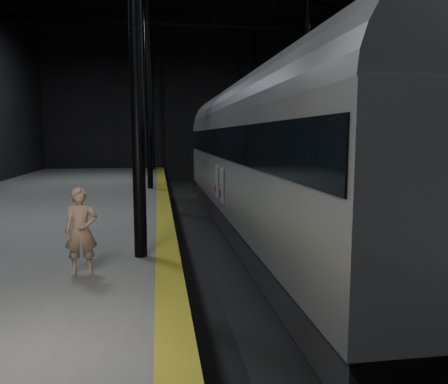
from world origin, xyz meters
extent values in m
plane|color=black|center=(0.00, 0.00, 0.00)|extent=(44.00, 44.00, 0.00)
cube|color=#565653|center=(-7.50, 0.00, 0.50)|extent=(9.00, 43.80, 1.00)
cube|color=olive|center=(-3.25, 0.00, 1.00)|extent=(0.50, 43.80, 0.01)
cube|color=#3F3328|center=(-0.72, 0.00, 0.17)|extent=(0.08, 43.00, 0.14)
cube|color=#3F3328|center=(0.72, 0.00, 0.17)|extent=(0.08, 43.00, 0.14)
cube|color=black|center=(0.00, 0.00, 0.06)|extent=(2.40, 42.00, 0.12)
cylinder|color=black|center=(-3.80, -4.00, 6.00)|extent=(0.26, 0.26, 10.00)
cylinder|color=black|center=(-3.80, 8.00, 6.00)|extent=(0.26, 0.26, 10.00)
cylinder|color=black|center=(3.80, 8.00, 6.00)|extent=(0.26, 0.26, 10.00)
cylinder|color=black|center=(-3.80, 20.00, 6.00)|extent=(0.26, 0.26, 10.00)
cylinder|color=black|center=(3.80, 20.00, 6.00)|extent=(0.26, 0.26, 10.00)
cube|color=black|center=(0.00, 14.00, 10.00)|extent=(23.60, 0.15, 0.18)
cube|color=#A1A2A8|center=(0.00, 1.23, 2.56)|extent=(2.91, 20.07, 3.01)
cube|color=black|center=(0.00, 1.23, 0.67)|extent=(2.66, 19.67, 0.85)
cube|color=black|center=(0.00, 1.23, 3.26)|extent=(2.97, 19.77, 0.90)
cylinder|color=slate|center=(0.00, 1.23, 4.06)|extent=(2.85, 19.87, 2.85)
cube|color=black|center=(0.00, -5.80, 0.30)|extent=(1.81, 2.21, 0.35)
cube|color=black|center=(0.00, 8.25, 0.30)|extent=(1.81, 2.21, 0.35)
cube|color=silver|center=(-1.49, 0.22, 1.96)|extent=(0.04, 0.75, 1.05)
cube|color=silver|center=(-1.49, 1.43, 1.96)|extent=(0.04, 0.75, 1.05)
cylinder|color=maroon|center=(-1.51, 0.40, 1.71)|extent=(0.03, 0.26, 0.26)
cylinder|color=maroon|center=(-1.51, 1.61, 1.71)|extent=(0.03, 0.26, 0.26)
imported|color=tan|center=(-4.80, -5.01, 1.78)|extent=(0.61, 0.43, 1.57)
camera|label=1|loc=(-3.41, -12.95, 3.47)|focal=35.00mm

